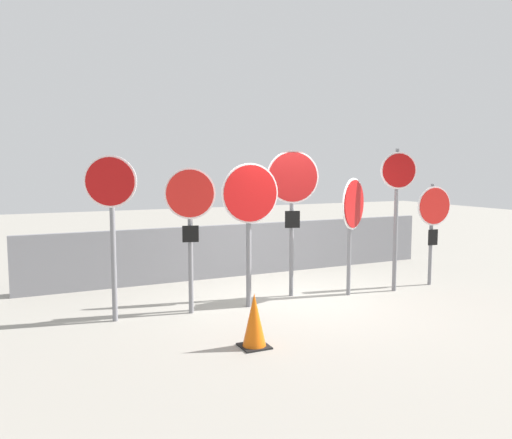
% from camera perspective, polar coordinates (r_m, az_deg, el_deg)
% --- Properties ---
extents(ground_plane, '(40.00, 40.00, 0.00)m').
position_cam_1_polar(ground_plane, '(8.65, 4.80, -9.12)').
color(ground_plane, gray).
extents(fence_back, '(8.92, 0.12, 1.08)m').
position_cam_1_polar(fence_back, '(10.47, -1.24, -3.45)').
color(fence_back, slate).
rests_on(fence_back, ground).
extents(stop_sign_0, '(0.70, 0.30, 2.42)m').
position_cam_1_polar(stop_sign_0, '(7.40, -16.22, 1.77)').
color(stop_sign_0, slate).
rests_on(stop_sign_0, ground).
extents(stop_sign_1, '(0.76, 0.22, 2.24)m').
position_cam_1_polar(stop_sign_1, '(7.59, -7.54, 1.07)').
color(stop_sign_1, slate).
rests_on(stop_sign_1, ground).
extents(stop_sign_2, '(0.95, 0.16, 2.32)m').
position_cam_1_polar(stop_sign_2, '(7.88, -0.71, 1.58)').
color(stop_sign_2, slate).
rests_on(stop_sign_2, ground).
extents(stop_sign_3, '(0.87, 0.30, 2.54)m').
position_cam_1_polar(stop_sign_3, '(8.58, 4.20, 3.15)').
color(stop_sign_3, slate).
rests_on(stop_sign_3, ground).
extents(stop_sign_4, '(0.77, 0.49, 2.07)m').
position_cam_1_polar(stop_sign_4, '(8.82, 10.99, 0.92)').
color(stop_sign_4, slate).
rests_on(stop_sign_4, ground).
extents(stop_sign_5, '(0.63, 0.24, 2.58)m').
position_cam_1_polar(stop_sign_5, '(9.28, 15.86, 2.97)').
color(stop_sign_5, slate).
rests_on(stop_sign_5, ground).
extents(stop_sign_6, '(0.74, 0.15, 1.94)m').
position_cam_1_polar(stop_sign_6, '(10.03, 19.62, 0.54)').
color(stop_sign_6, slate).
rests_on(stop_sign_6, ground).
extents(traffic_cone_0, '(0.35, 0.35, 0.69)m').
position_cam_1_polar(traffic_cone_0, '(6.34, -0.20, -11.46)').
color(traffic_cone_0, black).
rests_on(traffic_cone_0, ground).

